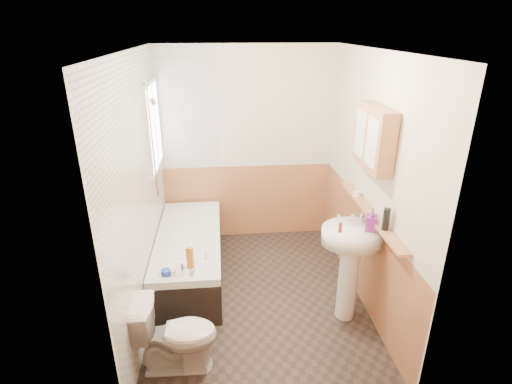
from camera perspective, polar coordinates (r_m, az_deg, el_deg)
floor at (r=4.44m, az=0.19°, el=-14.59°), size 2.80×2.80×0.00m
ceiling at (r=3.53m, az=0.25°, el=19.63°), size 2.80×2.80×0.00m
wall_back at (r=5.14m, az=-1.34°, el=6.45°), size 2.20×0.02×2.50m
wall_front at (r=2.57m, az=3.37°, el=-11.39°), size 2.20×0.02×2.50m
wall_left at (r=3.87m, az=-16.36°, el=-0.09°), size 0.02×2.80×2.50m
wall_right at (r=4.07m, az=15.98°, el=1.06°), size 0.02×2.80×2.50m
wainscot_right at (r=4.38m, az=14.65°, el=-8.10°), size 0.01×2.80×1.00m
wainscot_front at (r=3.07m, az=2.96°, el=-22.82°), size 2.20×0.01×1.00m
wainscot_back at (r=5.38m, az=-1.25°, el=-1.31°), size 2.20×0.01×1.00m
tile_cladding_left at (r=3.87m, az=-16.04°, el=-0.08°), size 0.01×2.80×2.50m
tile_return_back at (r=5.00m, az=-9.86°, el=11.56°), size 0.75×0.01×1.50m
window at (r=4.64m, az=-14.34°, el=9.06°), size 0.03×0.79×0.99m
bathtub at (r=4.66m, az=-9.44°, el=-8.78°), size 0.70×1.77×0.67m
shower_riser at (r=4.31m, az=-14.63°, el=8.33°), size 0.11×0.08×1.25m
toilet at (r=3.56m, az=-11.32°, el=-19.37°), size 0.69×0.40×0.67m
sink at (r=3.89m, az=13.35°, el=-8.71°), size 0.58×0.47×1.11m
pine_shelf at (r=3.91m, az=15.97°, el=-2.94°), size 0.10×1.53×0.03m
medicine_cabinet at (r=3.70m, az=16.50°, el=7.43°), size 0.16×0.61×0.55m
foam_can at (r=3.57m, az=18.09°, el=-3.71°), size 0.06×0.06×0.19m
green_bottle at (r=3.62m, az=17.75°, el=-3.16°), size 0.05×0.05×0.21m
black_jar at (r=4.22m, az=14.24°, el=-0.21°), size 0.09×0.09×0.05m
soap_bottle at (r=3.73m, az=16.10°, el=-4.62°), size 0.17×0.24×0.10m
clear_bottle at (r=3.63m, az=11.94°, el=-4.98°), size 0.04×0.04×0.09m
blue_gel at (r=3.89m, az=-9.38°, el=-9.30°), size 0.07×0.06×0.23m
cream_jar at (r=3.89m, az=-12.75°, el=-11.14°), size 0.10×0.10×0.05m
orange_bottle at (r=4.04m, az=-7.13°, el=-9.10°), size 0.03×0.03×0.08m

